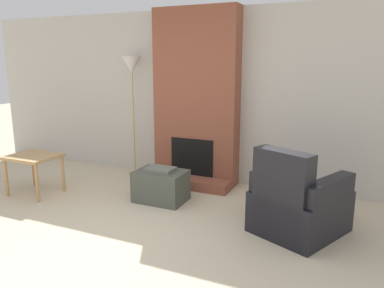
# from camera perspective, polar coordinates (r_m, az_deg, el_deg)

# --- Properties ---
(ground_plane) EXTENTS (24.00, 24.00, 0.00)m
(ground_plane) POSITION_cam_1_polar(r_m,az_deg,el_deg) (3.91, -14.99, -15.97)
(ground_plane) COLOR beige
(wall_back) EXTENTS (8.22, 0.06, 2.60)m
(wall_back) POSITION_cam_1_polar(r_m,az_deg,el_deg) (5.80, 1.37, 7.21)
(wall_back) COLOR #BCB7AD
(wall_back) RESTS_ON ground_plane
(fireplace) EXTENTS (1.30, 0.63, 2.60)m
(fireplace) POSITION_cam_1_polar(r_m,az_deg,el_deg) (5.63, 0.57, 6.30)
(fireplace) COLOR brown
(fireplace) RESTS_ON ground_plane
(ottoman) EXTENTS (0.66, 0.47, 0.46)m
(ottoman) POSITION_cam_1_polar(r_m,az_deg,el_deg) (5.04, -4.76, -6.31)
(ottoman) COLOR #474C42
(ottoman) RESTS_ON ground_plane
(armchair) EXTENTS (1.09, 1.15, 0.97)m
(armchair) POSITION_cam_1_polar(r_m,az_deg,el_deg) (4.24, 15.65, -9.09)
(armchair) COLOR black
(armchair) RESTS_ON ground_plane
(side_table) EXTENTS (0.65, 0.56, 0.56)m
(side_table) POSITION_cam_1_polar(r_m,az_deg,el_deg) (5.66, -22.98, -2.37)
(side_table) COLOR tan
(side_table) RESTS_ON ground_plane
(floor_lamp_left) EXTENTS (0.30, 0.30, 1.91)m
(floor_lamp_left) POSITION_cam_1_polar(r_m,az_deg,el_deg) (6.06, -9.18, 10.60)
(floor_lamp_left) COLOR tan
(floor_lamp_left) RESTS_ON ground_plane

